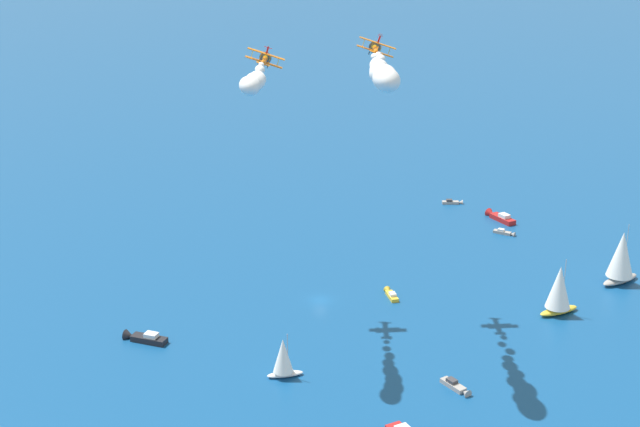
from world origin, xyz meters
name	(u,v)px	position (x,y,z in m)	size (l,w,h in m)	color
ground_plane	(320,300)	(0.00, 0.00, 0.00)	(2000.00, 2000.00, 0.00)	navy
sailboat_far_port	(559,290)	(36.31, -30.12, 5.23)	(9.10, 5.40, 11.46)	gold
motorboat_far_stbd	(457,387)	(0.97, -41.61, 0.48)	(1.87, 6.20, 1.78)	#9E9993
motorboat_offshore	(505,233)	(57.89, 7.70, 0.42)	(3.59, 5.37, 1.54)	#9E9993
sailboat_trailing	(283,357)	(-21.48, -22.58, 3.70)	(6.50, 4.39, 8.09)	white
motorboat_ahead	(453,202)	(61.85, 31.87, 0.43)	(5.31, 4.14, 1.58)	#9E9993
sailboat_mid_cluster	(621,257)	(58.36, -26.49, 5.97)	(10.20, 5.70, 13.09)	#9E9993
motorboat_outer_ring_a	(143,338)	(-37.07, 2.39, 0.66)	(6.95, 8.04, 2.47)	black
motorboat_outer_ring_b	(391,294)	(13.33, -6.18, 0.46)	(3.31, 6.01, 1.69)	gold
motorboat_outer_ring_c	(499,217)	(63.76, 16.16, 0.73)	(2.85, 9.40, 2.70)	#B21E1E
biplane_lead	(264,60)	(-8.52, 5.85, 48.96)	(6.91, 7.02, 3.98)	orange
wingwalker_lead	(268,49)	(-7.95, 5.51, 51.01)	(1.27, 0.87, 1.51)	red
smoke_trail_lead	(255,80)	(-19.04, -10.13, 48.97)	(14.80, 20.03, 3.95)	white
biplane_wingman	(376,49)	(10.25, -3.34, 50.62)	(6.91, 7.02, 3.98)	orange
wingwalker_wingman	(380,38)	(10.82, -3.69, 52.71)	(0.89, 0.63, 1.77)	red
smoke_trail_wingman	(383,74)	(-2.70, -23.62, 50.64)	(18.44, 26.07, 5.02)	white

